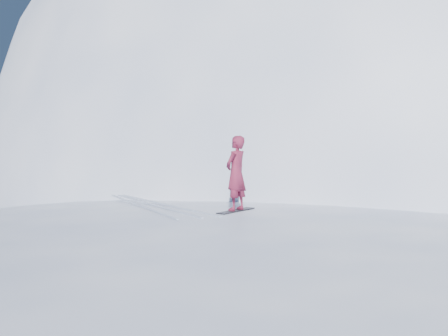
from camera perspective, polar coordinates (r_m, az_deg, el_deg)
name	(u,v)px	position (r m, az deg, el deg)	size (l,w,h in m)	color
near_ridge	(223,303)	(13.61, -0.12, -15.16)	(36.00, 28.00, 4.80)	white
summit_peak	(373,193)	(43.50, 16.72, -2.72)	(60.00, 56.00, 56.00)	white
peak_shoulder	(271,208)	(32.34, 5.43, -4.55)	(28.00, 24.00, 18.00)	white
wind_bumps	(173,321)	(12.41, -5.90, -17.00)	(16.00, 14.40, 1.00)	white
snowboard	(236,211)	(13.33, 1.38, -4.89)	(1.43, 0.27, 0.02)	black
snowboarder	(236,173)	(13.23, 1.39, -0.58)	(0.72, 0.47, 1.98)	maroon
board_tracks	(152,204)	(14.77, -8.23, -4.11)	(2.03, 5.94, 0.04)	silver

